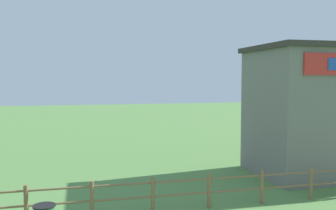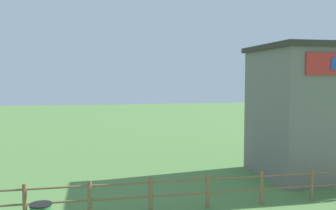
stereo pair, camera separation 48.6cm
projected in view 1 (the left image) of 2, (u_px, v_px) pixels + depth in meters
name	position (u px, v px, depth m)	size (l,w,h in m)	color
wooden_fence	(181.00, 190.00, 12.95)	(14.37, 0.14, 1.21)	brown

